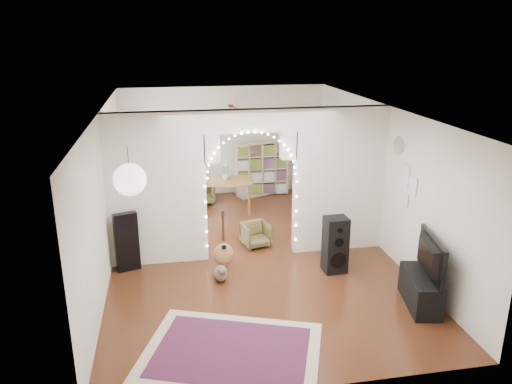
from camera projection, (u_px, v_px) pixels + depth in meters
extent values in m
plane|color=black|center=(251.00, 254.00, 9.31)|extent=(7.50, 7.50, 0.00)
cube|color=white|center=(250.00, 109.00, 8.47)|extent=(5.00, 7.50, 0.02)
cube|color=silver|center=(225.00, 141.00, 12.40)|extent=(5.00, 0.02, 2.70)
cube|color=silver|center=(310.00, 285.00, 5.38)|extent=(5.00, 0.02, 2.70)
cube|color=silver|center=(106.00, 193.00, 8.46)|extent=(0.02, 7.50, 2.70)
cube|color=silver|center=(382.00, 178.00, 9.32)|extent=(0.02, 7.50, 2.70)
cube|color=silver|center=(157.00, 190.00, 8.61)|extent=(1.70, 0.20, 2.70)
cube|color=silver|center=(339.00, 180.00, 9.17)|extent=(1.70, 0.20, 2.70)
cube|color=silver|center=(250.00, 121.00, 8.53)|extent=(1.60, 0.20, 0.40)
cube|color=white|center=(116.00, 159.00, 10.10)|extent=(0.04, 1.20, 1.40)
cylinder|color=white|center=(399.00, 145.00, 8.52)|extent=(0.03, 0.31, 0.31)
sphere|color=white|center=(130.00, 180.00, 6.04)|extent=(0.40, 0.40, 0.40)
cube|color=maroon|center=(231.00, 352.00, 6.46)|extent=(2.70, 2.37, 0.02)
cube|color=black|center=(127.00, 242.00, 8.53)|extent=(0.42, 0.25, 1.05)
ellipsoid|color=#B17747|center=(224.00, 246.00, 8.77)|extent=(0.36, 0.18, 0.41)
cube|color=black|center=(223.00, 228.00, 8.66)|extent=(0.04, 0.03, 0.47)
cube|color=black|center=(223.00, 214.00, 8.58)|extent=(0.06, 0.03, 0.10)
ellipsoid|color=brown|center=(221.00, 273.00, 8.29)|extent=(0.24, 0.36, 0.25)
sphere|color=brown|center=(222.00, 270.00, 8.11)|extent=(0.15, 0.15, 0.15)
cone|color=brown|center=(220.00, 266.00, 8.08)|extent=(0.05, 0.05, 0.05)
cone|color=brown|center=(224.00, 266.00, 8.09)|extent=(0.05, 0.05, 0.05)
cylinder|color=brown|center=(219.00, 273.00, 8.49)|extent=(0.05, 0.24, 0.08)
cube|color=black|center=(335.00, 245.00, 8.50)|extent=(0.40, 0.35, 0.98)
cylinder|color=black|center=(338.00, 261.00, 8.41)|extent=(0.29, 0.03, 0.28)
cylinder|color=black|center=(339.00, 243.00, 8.31)|extent=(0.15, 0.03, 0.15)
cylinder|color=black|center=(340.00, 231.00, 8.24)|extent=(0.09, 0.02, 0.09)
cube|color=black|center=(420.00, 290.00, 7.49)|extent=(0.59, 1.06, 0.50)
imported|color=black|center=(424.00, 256.00, 7.32)|extent=(0.35, 1.08, 0.62)
cube|color=tan|center=(262.00, 168.00, 12.52)|extent=(1.35, 0.79, 1.36)
cube|color=brown|center=(226.00, 181.00, 11.30)|extent=(1.32, 0.99, 0.05)
cylinder|color=brown|center=(202.00, 201.00, 11.10)|extent=(0.05, 0.05, 0.70)
cylinder|color=brown|center=(249.00, 201.00, 11.11)|extent=(0.05, 0.05, 0.70)
cylinder|color=brown|center=(205.00, 192.00, 11.71)|extent=(0.05, 0.05, 0.70)
cylinder|color=brown|center=(249.00, 192.00, 11.72)|extent=(0.05, 0.05, 0.70)
imported|color=silver|center=(226.00, 176.00, 11.26)|extent=(0.21, 0.21, 0.19)
imported|color=brown|center=(203.00, 194.00, 11.97)|extent=(0.57, 0.58, 0.49)
imported|color=brown|center=(256.00, 235.00, 9.60)|extent=(0.59, 0.60, 0.46)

